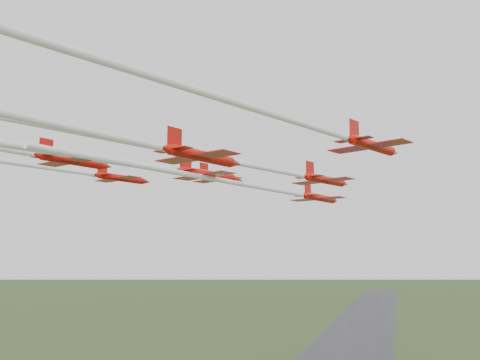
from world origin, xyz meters
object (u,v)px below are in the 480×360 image
(jet_row3_mid, at_px, (94,157))
(jet_row3_right, at_px, (287,119))
(jet_row3_left, at_px, (46,168))
(jet_row2_left, at_px, (174,172))
(jet_row4_right, at_px, (100,134))
(jet_lead, at_px, (271,189))
(jet_row2_right, at_px, (248,165))

(jet_row3_mid, height_order, jet_row3_right, jet_row3_right)
(jet_row3_mid, bearing_deg, jet_row3_left, 167.22)
(jet_row2_left, height_order, jet_row3_right, jet_row2_left)
(jet_row3_right, bearing_deg, jet_row4_right, -133.01)
(jet_lead, relative_size, jet_row2_right, 1.04)
(jet_row3_right, bearing_deg, jet_row2_left, 153.87)
(jet_row4_right, bearing_deg, jet_row2_left, 125.89)
(jet_row3_mid, bearing_deg, jet_row3_right, 10.86)
(jet_lead, bearing_deg, jet_row3_mid, -94.76)
(jet_lead, bearing_deg, jet_row2_right, -62.74)
(jet_row2_right, relative_size, jet_row4_right, 1.09)
(jet_row3_right, relative_size, jet_row4_right, 1.06)
(jet_row3_left, bearing_deg, jet_lead, 48.49)
(jet_row2_right, height_order, jet_row3_mid, jet_row3_mid)
(jet_row3_left, xyz_separation_m, jet_row3_right, (39.41, -20.53, -0.98))
(jet_row3_right, bearing_deg, jet_row3_mid, -170.56)
(jet_row3_left, bearing_deg, jet_row3_right, -4.26)
(jet_row3_mid, bearing_deg, jet_row2_left, 118.38)
(jet_lead, distance_m, jet_row3_left, 33.22)
(jet_row2_right, bearing_deg, jet_row3_mid, -131.17)
(jet_row2_right, bearing_deg, jet_lead, 121.56)
(jet_row2_left, height_order, jet_row2_right, jet_row2_left)
(jet_row3_mid, distance_m, jet_row3_right, 24.06)
(jet_row2_right, bearing_deg, jet_row4_right, -85.84)
(jet_row3_right, height_order, jet_row4_right, jet_row3_right)
(jet_row3_left, height_order, jet_row4_right, jet_row3_left)
(jet_row2_right, distance_m, jet_row3_right, 15.46)
(jet_lead, xyz_separation_m, jet_row4_right, (-5.37, -40.39, -0.17))
(jet_lead, bearing_deg, jet_row3_right, -53.48)
(jet_row2_left, bearing_deg, jet_row2_right, -19.49)
(jet_row4_right, bearing_deg, jet_row3_left, 155.36)
(jet_lead, bearing_deg, jet_row2_left, -140.65)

